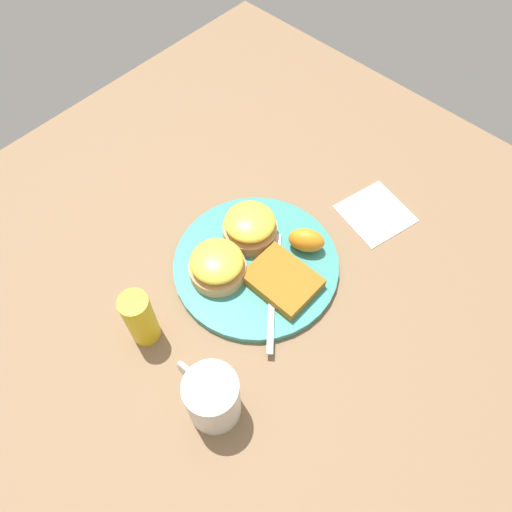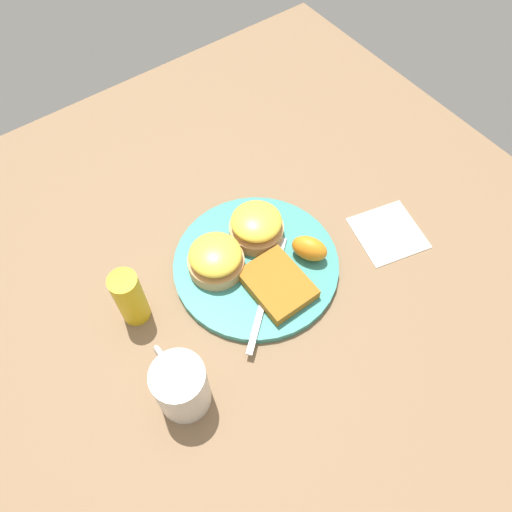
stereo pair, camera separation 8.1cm
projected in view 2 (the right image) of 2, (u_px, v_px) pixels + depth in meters
ground_plane at (256, 267)px, 0.84m from camera, size 1.10×1.10×0.00m
plate at (256, 265)px, 0.83m from camera, size 0.28×0.28×0.01m
sandwich_benedict_left at (256, 226)px, 0.83m from camera, size 0.09×0.09×0.05m
sandwich_benedict_right at (216, 259)px, 0.80m from camera, size 0.09×0.09×0.05m
hashbrown_patty at (275, 285)px, 0.79m from camera, size 0.11×0.09×0.02m
orange_wedge at (309, 249)px, 0.81m from camera, size 0.07×0.06×0.04m
fork at (268, 284)px, 0.80m from camera, size 0.15×0.18×0.00m
cup at (181, 386)px, 0.68m from camera, size 0.11×0.07×0.10m
napkin at (388, 233)px, 0.87m from camera, size 0.13×0.13×0.00m
condiment_bottle at (130, 298)px, 0.75m from camera, size 0.04×0.04×0.11m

